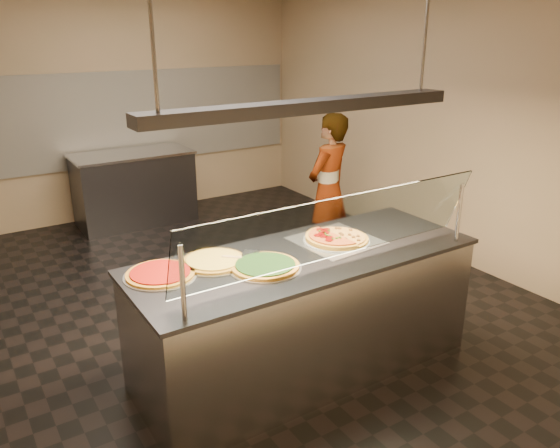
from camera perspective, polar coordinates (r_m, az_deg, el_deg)
ground at (r=5.30m, az=-5.09°, el=-7.57°), size 5.00×6.00×0.02m
wall_back at (r=7.57m, az=-16.37°, el=12.07°), size 5.00×0.02×3.00m
wall_front at (r=2.61m, az=26.34°, el=-3.08°), size 5.00×0.02×3.00m
wall_right at (r=6.32m, az=15.39°, el=10.76°), size 0.02×6.00×3.00m
tile_band at (r=7.57m, az=-16.16°, el=10.56°), size 4.90×0.02×1.20m
serving_counter at (r=4.03m, az=2.61°, el=-9.21°), size 2.50×0.94×0.93m
sneeze_guard at (r=3.47m, az=6.06°, el=-0.49°), size 2.26×0.18×0.54m
perforated_tray at (r=4.08m, az=5.88°, el=-1.66°), size 0.60×0.60×0.01m
half_pizza_pepperoni at (r=4.00m, az=4.61°, el=-1.60°), size 0.27×0.48×0.05m
half_pizza_sausage at (r=4.13m, az=7.14°, el=-1.09°), size 0.27×0.48×0.04m
pizza_spinach at (r=3.60m, az=-1.59°, el=-4.38°), size 0.49×0.49×0.03m
pizza_cheese at (r=3.71m, az=-6.93°, el=-3.80°), size 0.46×0.46×0.03m
pizza_tomato at (r=3.58m, az=-12.41°, el=-5.08°), size 0.47×0.47×0.03m
pizza_spatula at (r=3.74m, az=-4.28°, el=-3.29°), size 0.29×0.17×0.02m
prep_table at (r=7.32m, az=-14.98°, el=3.67°), size 1.48×0.74×0.93m
worker at (r=5.80m, az=5.07°, el=3.61°), size 0.69×0.56×1.61m
heat_lamp_housing at (r=3.56m, az=2.99°, el=12.17°), size 2.30×0.18×0.08m
lamp_rod_left at (r=3.06m, az=-13.38°, el=20.69°), size 0.02×0.02×1.01m
lamp_rod_right at (r=4.19m, az=15.10°, el=20.20°), size 0.02×0.02×1.01m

